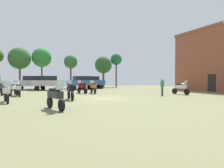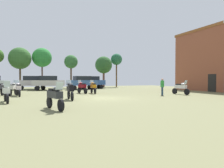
{
  "view_description": "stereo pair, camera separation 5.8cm",
  "coord_description": "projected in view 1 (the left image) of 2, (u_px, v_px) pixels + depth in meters",
  "views": [
    {
      "loc": [
        -5.4,
        -15.18,
        1.61
      ],
      "look_at": [
        2.04,
        3.06,
        1.09
      ],
      "focal_mm": 31.48,
      "sensor_mm": 36.0,
      "label": 1
    },
    {
      "loc": [
        -5.34,
        -15.2,
        1.61
      ],
      "look_at": [
        2.04,
        3.06,
        1.09
      ],
      "focal_mm": 31.48,
      "sensor_mm": 36.0,
      "label": 2
    }
  ],
  "objects": [
    {
      "name": "tree_8",
      "position": [
        116.0,
        60.0,
        38.53
      ],
      "size": [
        2.22,
        2.22,
        6.54
      ],
      "color": "brown",
      "rests_on": "ground"
    },
    {
      "name": "ground_plane",
      "position": [
        103.0,
        98.0,
        16.13
      ],
      "size": [
        44.0,
        52.0,
        0.02
      ],
      "color": "olive"
    },
    {
      "name": "motorcycle_6",
      "position": [
        70.0,
        90.0,
        14.88
      ],
      "size": [
        0.62,
        2.12,
        1.5
      ],
      "rotation": [
        0.0,
        0.0,
        0.0
      ],
      "color": "black",
      "rests_on": "ground"
    },
    {
      "name": "car_5",
      "position": [
        91.0,
        81.0,
        31.61
      ],
      "size": [
        4.34,
        1.91,
        2.0
      ],
      "rotation": [
        0.0,
        0.0,
        1.55
      ],
      "color": "black",
      "rests_on": "ground"
    },
    {
      "name": "car_3",
      "position": [
        48.0,
        82.0,
        27.45
      ],
      "size": [
        4.42,
        2.1,
        2.0
      ],
      "rotation": [
        0.0,
        0.0,
        1.5
      ],
      "color": "black",
      "rests_on": "ground"
    },
    {
      "name": "car_6",
      "position": [
        32.0,
        82.0,
        28.25
      ],
      "size": [
        4.33,
        1.86,
        2.0
      ],
      "rotation": [
        0.0,
        0.0,
        1.56
      ],
      "color": "black",
      "rests_on": "ground"
    },
    {
      "name": "tree_4",
      "position": [
        42.0,
        58.0,
        33.35
      ],
      "size": [
        3.24,
        3.24,
        6.84
      ],
      "color": "#503934",
      "rests_on": "ground"
    },
    {
      "name": "motorcycle_5",
      "position": [
        55.0,
        96.0,
        10.11
      ],
      "size": [
        0.8,
        2.1,
        1.44
      ],
      "rotation": [
        0.0,
        0.0,
        3.42
      ],
      "color": "black",
      "rests_on": "ground"
    },
    {
      "name": "tree_6",
      "position": [
        71.0,
        62.0,
        34.21
      ],
      "size": [
        2.35,
        2.35,
        5.75
      ],
      "color": "brown",
      "rests_on": "ground"
    },
    {
      "name": "motorcycle_1",
      "position": [
        93.0,
        87.0,
        21.28
      ],
      "size": [
        0.62,
        2.15,
        1.46
      ],
      "rotation": [
        0.0,
        0.0,
        -0.04
      ],
      "color": "black",
      "rests_on": "ground"
    },
    {
      "name": "motorcycle_9",
      "position": [
        6.0,
        92.0,
        13.11
      ],
      "size": [
        0.72,
        2.24,
        1.47
      ],
      "rotation": [
        0.0,
        0.0,
        3.34
      ],
      "color": "black",
      "rests_on": "ground"
    },
    {
      "name": "motorcycle_7",
      "position": [
        13.0,
        88.0,
        18.69
      ],
      "size": [
        0.75,
        2.13,
        1.46
      ],
      "rotation": [
        0.0,
        0.0,
        -0.24
      ],
      "color": "black",
      "rests_on": "ground"
    },
    {
      "name": "person_1",
      "position": [
        162.0,
        85.0,
        18.9
      ],
      "size": [
        0.44,
        0.44,
        1.64
      ],
      "rotation": [
        0.0,
        0.0,
        4.35
      ],
      "color": "#20374E",
      "rests_on": "ground"
    },
    {
      "name": "motorcycle_8",
      "position": [
        181.0,
        87.0,
        20.05
      ],
      "size": [
        0.72,
        2.05,
        1.44
      ],
      "rotation": [
        0.0,
        0.0,
        3.35
      ],
      "color": "black",
      "rests_on": "ground"
    },
    {
      "name": "tree_5",
      "position": [
        103.0,
        65.0,
        37.23
      ],
      "size": [
        3.23,
        3.23,
        5.85
      ],
      "color": "brown",
      "rests_on": "ground"
    },
    {
      "name": "tree_1",
      "position": [
        20.0,
        58.0,
        31.54
      ],
      "size": [
        3.48,
        3.48,
        6.64
      ],
      "color": "brown",
      "rests_on": "ground"
    },
    {
      "name": "motorcycle_2",
      "position": [
        18.0,
        88.0,
        17.97
      ],
      "size": [
        0.7,
        2.11,
        1.45
      ],
      "rotation": [
        0.0,
        0.0,
        0.19
      ],
      "color": "black",
      "rests_on": "ground"
    },
    {
      "name": "motorcycle_3",
      "position": [
        82.0,
        87.0,
        21.4
      ],
      "size": [
        0.76,
        2.07,
        1.46
      ],
      "rotation": [
        0.0,
        0.0,
        0.25
      ],
      "color": "black",
      "rests_on": "ground"
    },
    {
      "name": "car_1",
      "position": [
        82.0,
        82.0,
        29.24
      ],
      "size": [
        4.5,
        2.36,
        2.0
      ],
      "rotation": [
        0.0,
        0.0,
        1.71
      ],
      "color": "black",
      "rests_on": "ground"
    }
  ]
}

